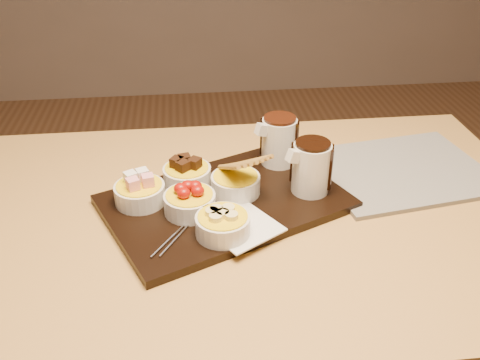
{
  "coord_description": "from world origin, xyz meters",
  "views": [
    {
      "loc": [
        -0.13,
        -0.87,
        1.35
      ],
      "look_at": [
        -0.03,
        0.02,
        0.81
      ],
      "focal_mm": 40.0,
      "sensor_mm": 36.0,
      "label": 1
    }
  ],
  "objects": [
    {
      "name": "serving_board",
      "position": [
        -0.06,
        0.02,
        0.76
      ],
      "size": [
        0.54,
        0.46,
        0.02
      ],
      "primitive_type": "cube",
      "rotation": [
        0.0,
        0.0,
        0.42
      ],
      "color": "black",
      "rests_on": "dining_table"
    },
    {
      "name": "bowl_marshmallows",
      "position": [
        -0.22,
        0.03,
        0.79
      ],
      "size": [
        0.1,
        0.1,
        0.04
      ],
      "primitive_type": "cylinder",
      "color": "silver",
      "rests_on": "serving_board"
    },
    {
      "name": "bowl_bananas",
      "position": [
        -0.07,
        -0.1,
        0.79
      ],
      "size": [
        0.1,
        0.1,
        0.04
      ],
      "primitive_type": "cylinder",
      "color": "silver",
      "rests_on": "serving_board"
    },
    {
      "name": "dining_table",
      "position": [
        0.0,
        0.0,
        0.65
      ],
      "size": [
        1.2,
        0.8,
        0.75
      ],
      "color": "#C09147",
      "rests_on": "ground"
    },
    {
      "name": "pitcher_milk_chocolate",
      "position": [
        0.07,
        0.16,
        0.82
      ],
      "size": [
        0.1,
        0.1,
        0.1
      ],
      "primitive_type": "cylinder",
      "rotation": [
        0.0,
        0.0,
        0.42
      ],
      "color": "silver",
      "rests_on": "serving_board"
    },
    {
      "name": "napkin",
      "position": [
        -0.03,
        -0.08,
        0.77
      ],
      "size": [
        0.17,
        0.17,
        0.0
      ],
      "primitive_type": "cube",
      "rotation": [
        0.0,
        0.0,
        0.56
      ],
      "color": "white",
      "rests_on": "serving_board"
    },
    {
      "name": "bowl_cake",
      "position": [
        -0.13,
        0.09,
        0.79
      ],
      "size": [
        0.1,
        0.1,
        0.04
      ],
      "primitive_type": "cylinder",
      "color": "silver",
      "rests_on": "serving_board"
    },
    {
      "name": "newspaper",
      "position": [
        0.35,
        0.11,
        0.76
      ],
      "size": [
        0.4,
        0.34,
        0.01
      ],
      "primitive_type": "cube",
      "rotation": [
        0.0,
        0.0,
        0.16
      ],
      "color": "beige",
      "rests_on": "dining_table"
    },
    {
      "name": "fondue_skewers",
      "position": [
        -0.13,
        -0.04,
        0.77
      ],
      "size": [
        0.23,
        0.17,
        0.01
      ],
      "primitive_type": null,
      "rotation": [
        0.0,
        0.0,
        -0.59
      ],
      "color": "silver",
      "rests_on": "serving_board"
    },
    {
      "name": "bowl_strawberries",
      "position": [
        -0.13,
        -0.02,
        0.79
      ],
      "size": [
        0.1,
        0.1,
        0.04
      ],
      "primitive_type": "cylinder",
      "color": "silver",
      "rests_on": "serving_board"
    },
    {
      "name": "pitcher_dark_chocolate",
      "position": [
        0.12,
        0.03,
        0.82
      ],
      "size": [
        0.1,
        0.1,
        0.1
      ],
      "primitive_type": "cylinder",
      "rotation": [
        0.0,
        0.0,
        0.42
      ],
      "color": "silver",
      "rests_on": "serving_board"
    },
    {
      "name": "bowl_biscotti",
      "position": [
        -0.03,
        0.04,
        0.79
      ],
      "size": [
        0.1,
        0.1,
        0.04
      ],
      "primitive_type": "cylinder",
      "color": "silver",
      "rests_on": "serving_board"
    }
  ]
}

